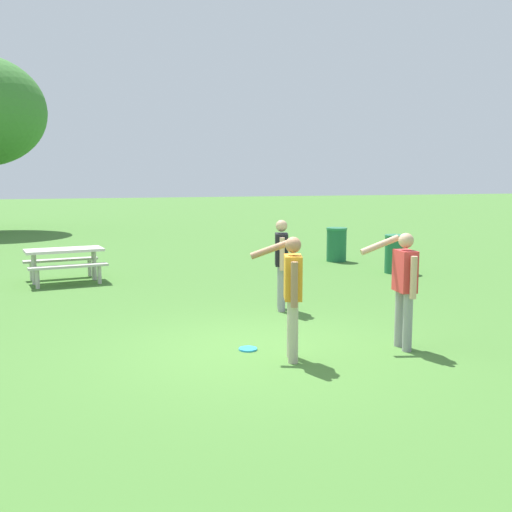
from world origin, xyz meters
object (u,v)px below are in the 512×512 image
at_px(person_catcher, 281,259).
at_px(frisbee, 248,349).
at_px(trash_can_further_along, 337,244).
at_px(person_bystander, 404,282).
at_px(picnic_table_near, 64,258).
at_px(trash_can_beside_table, 396,254).
at_px(person_thrower, 292,289).

xyz_separation_m(person_catcher, frisbee, (-1.33, -2.22, -0.93)).
distance_m(person_catcher, trash_can_further_along, 6.56).
bearing_deg(person_bystander, picnic_table_near, 122.06).
distance_m(person_bystander, frisbee, 2.37).
xyz_separation_m(person_catcher, trash_can_beside_table, (4.21, 3.03, -0.46)).
height_order(frisbee, trash_can_further_along, trash_can_further_along).
height_order(frisbee, picnic_table_near, picnic_table_near).
bearing_deg(person_thrower, person_catcher, 71.99).
distance_m(picnic_table_near, trash_can_beside_table, 8.00).
relative_size(person_thrower, trash_can_beside_table, 1.71).
distance_m(trash_can_beside_table, trash_can_further_along, 2.41).
distance_m(frisbee, trash_can_further_along, 9.14).
xyz_separation_m(person_thrower, person_catcher, (0.92, 2.84, -0.02)).
bearing_deg(trash_can_further_along, trash_can_beside_table, -77.86).
bearing_deg(person_catcher, person_bystander, -75.10).
relative_size(picnic_table_near, trash_can_beside_table, 1.96).
height_order(frisbee, trash_can_beside_table, trash_can_beside_table).
relative_size(person_thrower, trash_can_further_along, 1.71).
height_order(person_thrower, picnic_table_near, person_thrower).
relative_size(frisbee, picnic_table_near, 0.14).
xyz_separation_m(person_thrower, person_bystander, (1.68, 0.00, 0.00)).
bearing_deg(trash_can_further_along, person_catcher, -124.53).
relative_size(trash_can_beside_table, trash_can_further_along, 1.00).
distance_m(person_catcher, trash_can_beside_table, 5.21).
relative_size(person_thrower, picnic_table_near, 0.87).
height_order(person_catcher, frisbee, person_catcher).
bearing_deg(trash_can_beside_table, person_thrower, -131.18).
distance_m(frisbee, picnic_table_near, 6.92).
height_order(trash_can_beside_table, trash_can_further_along, same).
distance_m(person_thrower, trash_can_further_along, 9.45).
bearing_deg(trash_can_beside_table, picnic_table_near, 171.15).
height_order(person_catcher, trash_can_further_along, person_catcher).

